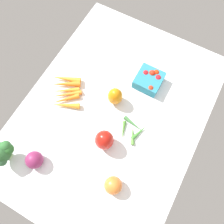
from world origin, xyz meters
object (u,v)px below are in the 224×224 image
(heirloom_tomato_orange, at_px, (113,185))
(red_onion_center, at_px, (34,160))
(broccoli_head, at_px, (2,152))
(okra_pile, at_px, (133,130))
(carrot_bunch, at_px, (66,91))
(berry_basket, at_px, (149,80))
(bell_pepper_orange, at_px, (115,96))
(bell_pepper_red, at_px, (104,140))

(heirloom_tomato_orange, bearing_deg, red_onion_center, -78.27)
(red_onion_center, bearing_deg, broccoli_head, -72.62)
(okra_pile, bearing_deg, carrot_bunch, -92.85)
(red_onion_center, relative_size, heirloom_tomato_orange, 1.01)
(berry_basket, relative_size, heirloom_tomato_orange, 1.66)
(okra_pile, height_order, carrot_bunch, carrot_bunch)
(bell_pepper_orange, distance_m, broccoli_head, 0.50)
(bell_pepper_orange, bearing_deg, okra_pile, 56.71)
(berry_basket, bearing_deg, heirloom_tomato_orange, 8.89)
(red_onion_center, bearing_deg, okra_pile, 137.01)
(berry_basket, height_order, heirloom_tomato_orange, heirloom_tomato_orange)
(berry_basket, height_order, bell_pepper_orange, bell_pepper_orange)
(broccoli_head, distance_m, bell_pepper_red, 0.39)
(heirloom_tomato_orange, relative_size, broccoli_head, 0.61)
(berry_basket, distance_m, bell_pepper_orange, 0.18)
(berry_basket, xyz_separation_m, carrot_bunch, (0.22, -0.31, -0.02))
(berry_basket, xyz_separation_m, okra_pile, (0.24, 0.04, -0.02))
(okra_pile, bearing_deg, broccoli_head, -49.27)
(berry_basket, xyz_separation_m, heirloom_tomato_orange, (0.48, 0.07, 0.01))
(okra_pile, relative_size, carrot_bunch, 0.55)
(red_onion_center, distance_m, heirloom_tomato_orange, 0.32)
(broccoli_head, bearing_deg, carrot_bunch, 173.08)
(carrot_bunch, bearing_deg, heirloom_tomato_orange, 56.48)
(bell_pepper_red, bearing_deg, berry_basket, 173.64)
(bell_pepper_orange, relative_size, broccoli_head, 0.82)
(berry_basket, height_order, bell_pepper_red, bell_pepper_red)
(red_onion_center, height_order, bell_pepper_orange, bell_pepper_orange)
(heirloom_tomato_orange, distance_m, bell_pepper_orange, 0.36)
(heirloom_tomato_orange, xyz_separation_m, bell_pepper_red, (-0.13, -0.11, 0.02))
(heirloom_tomato_orange, distance_m, bell_pepper_red, 0.18)
(berry_basket, xyz_separation_m, bell_pepper_orange, (0.15, -0.09, 0.02))
(okra_pile, xyz_separation_m, heirloom_tomato_orange, (0.24, 0.04, 0.03))
(red_onion_center, bearing_deg, heirloom_tomato_orange, 101.73)
(bell_pepper_red, bearing_deg, carrot_bunch, -114.11)
(okra_pile, xyz_separation_m, bell_pepper_red, (0.10, -0.08, 0.04))
(berry_basket, xyz_separation_m, broccoli_head, (0.58, -0.35, 0.04))
(red_onion_center, height_order, carrot_bunch, red_onion_center)
(heirloom_tomato_orange, bearing_deg, berry_basket, -171.11)
(red_onion_center, xyz_separation_m, okra_pile, (-0.30, 0.28, -0.03))
(heirloom_tomato_orange, relative_size, bell_pepper_red, 0.68)
(broccoli_head, bearing_deg, heirloom_tomato_orange, 103.20)
(berry_basket, height_order, carrot_bunch, berry_basket)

